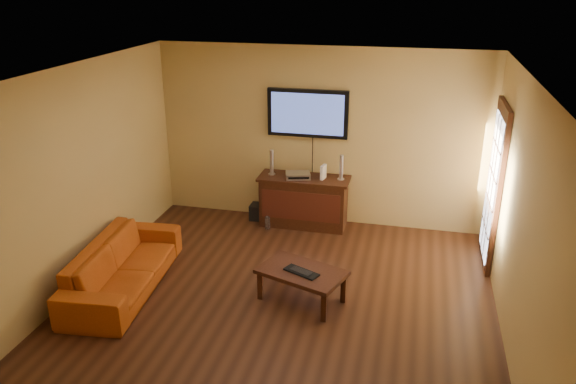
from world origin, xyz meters
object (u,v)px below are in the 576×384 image
(speaker_right, at_px, (341,168))
(bottle, at_px, (268,223))
(subwoofer, at_px, (258,212))
(television, at_px, (308,113))
(av_receiver, at_px, (298,175))
(speaker_left, at_px, (272,163))
(game_console, at_px, (323,172))
(coffee_table, at_px, (302,274))
(sofa, at_px, (122,259))
(keyboard, at_px, (301,272))
(media_console, at_px, (304,201))

(speaker_right, height_order, bottle, speaker_right)
(subwoofer, height_order, bottle, subwoofer)
(television, distance_m, bottle, 1.76)
(subwoofer, bearing_deg, av_receiver, -7.91)
(speaker_right, bearing_deg, speaker_left, -178.74)
(game_console, bearing_deg, coffee_table, -74.37)
(bottle, bearing_deg, subwoofer, 125.30)
(sofa, distance_m, keyboard, 2.21)
(game_console, xyz_separation_m, subwoofer, (-1.04, 0.05, -0.77))
(speaker_right, bearing_deg, sofa, -134.34)
(media_console, height_order, bottle, media_console)
(sofa, height_order, game_console, game_console)
(speaker_left, height_order, av_receiver, speaker_left)
(speaker_left, distance_m, subwoofer, 0.87)
(av_receiver, xyz_separation_m, bottle, (-0.41, -0.26, -0.72))
(television, relative_size, speaker_right, 3.18)
(speaker_right, distance_m, subwoofer, 1.54)
(speaker_left, bearing_deg, media_console, -1.99)
(media_console, height_order, keyboard, media_console)
(television, xyz_separation_m, speaker_left, (-0.51, -0.20, -0.75))
(coffee_table, xyz_separation_m, speaker_left, (-0.93, 2.14, 0.61))
(speaker_right, bearing_deg, media_console, -175.78)
(keyboard, bearing_deg, av_receiver, 103.48)
(av_receiver, distance_m, game_console, 0.39)
(coffee_table, relative_size, game_console, 5.24)
(coffee_table, bearing_deg, television, 100.19)
(coffee_table, xyz_separation_m, bottle, (-0.92, 1.83, -0.24))
(television, height_order, speaker_left, television)
(speaker_left, relative_size, game_console, 1.81)
(television, relative_size, game_console, 5.63)
(sofa, distance_m, av_receiver, 2.90)
(av_receiver, height_order, subwoofer, av_receiver)
(sofa, height_order, subwoofer, sofa)
(television, distance_m, speaker_left, 0.93)
(television, relative_size, speaker_left, 3.11)
(speaker_right, bearing_deg, coffee_table, -93.54)
(media_console, height_order, game_console, game_console)
(av_receiver, bearing_deg, coffee_table, -92.92)
(keyboard, bearing_deg, television, 100.13)
(television, relative_size, bottle, 5.39)
(coffee_table, relative_size, keyboard, 2.51)
(media_console, relative_size, speaker_left, 3.52)
(sofa, relative_size, keyboard, 4.59)
(subwoofer, bearing_deg, game_console, -3.11)
(media_console, bearing_deg, av_receiver, -157.43)
(subwoofer, bearing_deg, bottle, -55.18)
(speaker_right, relative_size, subwoofer, 1.56)
(media_console, relative_size, subwoofer, 5.60)
(coffee_table, relative_size, sofa, 0.55)
(media_console, relative_size, television, 1.13)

